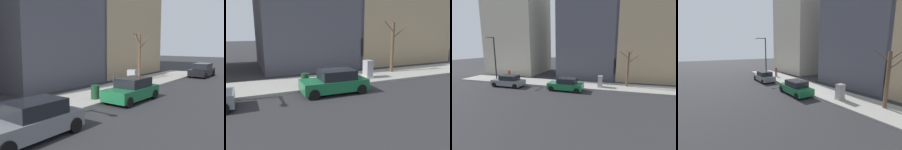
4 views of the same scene
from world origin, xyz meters
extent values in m
plane|color=#2B2B2D|center=(0.00, 0.00, 0.00)|extent=(120.00, 120.00, 0.00)
cube|color=#9E9B93|center=(2.00, 0.00, 0.07)|extent=(4.00, 36.00, 0.15)
cube|color=black|center=(-1.13, -14.74, 0.57)|extent=(1.85, 4.22, 0.70)
cube|color=black|center=(-1.14, -14.94, 1.22)|extent=(1.62, 2.22, 0.60)
cylinder|color=black|center=(-1.97, -13.18, 0.32)|extent=(0.23, 0.64, 0.64)
cylinder|color=black|center=(-0.27, -13.20, 0.32)|extent=(0.23, 0.64, 0.64)
cylinder|color=black|center=(-2.00, -16.28, 0.32)|extent=(0.23, 0.64, 0.64)
cylinder|color=black|center=(-0.30, -16.30, 0.32)|extent=(0.23, 0.64, 0.64)
cube|color=#196038|center=(-1.02, 0.21, 0.57)|extent=(1.92, 4.25, 0.70)
cube|color=black|center=(-1.03, 0.01, 1.22)|extent=(1.66, 2.24, 0.60)
cylinder|color=black|center=(-1.83, 1.78, 0.32)|extent=(0.24, 0.65, 0.64)
cylinder|color=black|center=(-0.13, 1.73, 0.32)|extent=(0.24, 0.65, 0.64)
cylinder|color=black|center=(-1.92, -1.32, 0.32)|extent=(0.24, 0.65, 0.64)
cylinder|color=black|center=(-0.22, -1.37, 0.32)|extent=(0.24, 0.65, 0.64)
cube|color=slate|center=(-1.29, 8.08, 0.57)|extent=(1.80, 4.20, 0.70)
cube|color=black|center=(-1.29, 7.88, 1.22)|extent=(1.60, 2.20, 0.60)
cylinder|color=black|center=(-2.14, 9.63, 0.32)|extent=(0.22, 0.64, 0.64)
cylinder|color=black|center=(-2.14, 6.53, 0.32)|extent=(0.22, 0.64, 0.64)
cylinder|color=black|center=(-0.44, 6.53, 0.32)|extent=(0.22, 0.64, 0.64)
cylinder|color=slate|center=(0.45, 0.13, 0.68)|extent=(0.07, 0.07, 1.05)
cube|color=#2D333D|center=(0.45, 0.13, 1.35)|extent=(0.14, 0.10, 0.30)
cube|color=#A8A399|center=(1.30, -3.75, 0.24)|extent=(0.83, 0.61, 0.18)
cube|color=#939399|center=(1.30, -3.75, 0.96)|extent=(0.75, 0.55, 1.25)
cylinder|color=brown|center=(2.60, -7.06, 2.37)|extent=(0.28, 0.28, 4.45)
cylinder|color=brown|center=(2.42, -7.62, 3.72)|extent=(0.36, 1.18, 1.07)
cylinder|color=brown|center=(2.47, -6.52, 4.22)|extent=(0.28, 1.14, 0.96)
cylinder|color=brown|center=(3.10, -7.33, 4.32)|extent=(1.01, 0.67, 0.91)
cylinder|color=#14381E|center=(0.90, 1.56, 0.60)|extent=(0.56, 0.56, 0.90)
cube|color=tan|center=(11.75, -11.69, 7.75)|extent=(12.51, 12.51, 15.49)
camera|label=1|loc=(-9.33, 13.81, 3.70)|focal=40.00mm
camera|label=2|loc=(-13.45, 5.47, 4.16)|focal=35.00mm
camera|label=3|loc=(-17.96, -4.53, 5.07)|focal=24.00mm
camera|label=4|loc=(-9.82, -12.56, 4.75)|focal=24.00mm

